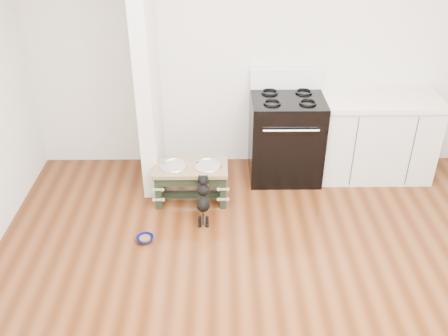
% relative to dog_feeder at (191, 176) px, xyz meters
% --- Properties ---
extents(ground, '(5.00, 5.00, 0.00)m').
position_rel_dog_feeder_xyz_m(ground, '(0.75, -1.66, -0.29)').
color(ground, '#441F0C').
rests_on(ground, ground).
extents(room_shell, '(5.00, 5.00, 5.00)m').
position_rel_dog_feeder_xyz_m(room_shell, '(0.75, -1.66, 1.33)').
color(room_shell, silver).
rests_on(room_shell, ground).
extents(partition_wall, '(0.15, 0.80, 2.70)m').
position_rel_dog_feeder_xyz_m(partition_wall, '(-0.42, 0.44, 1.06)').
color(partition_wall, silver).
rests_on(partition_wall, ground).
extents(oven_range, '(0.76, 0.69, 1.14)m').
position_rel_dog_feeder_xyz_m(oven_range, '(1.00, 0.50, 0.19)').
color(oven_range, black).
rests_on(oven_range, ground).
extents(cabinet_run, '(1.24, 0.64, 0.91)m').
position_rel_dog_feeder_xyz_m(cabinet_run, '(1.98, 0.52, 0.17)').
color(cabinet_run, silver).
rests_on(cabinet_run, ground).
extents(dog_feeder, '(0.74, 0.39, 0.42)m').
position_rel_dog_feeder_xyz_m(dog_feeder, '(0.00, 0.00, 0.00)').
color(dog_feeder, black).
rests_on(dog_feeder, ground).
extents(puppy, '(0.13, 0.38, 0.45)m').
position_rel_dog_feeder_xyz_m(puppy, '(0.13, -0.34, -0.04)').
color(puppy, black).
rests_on(puppy, ground).
extents(floor_bowl, '(0.20, 0.20, 0.05)m').
position_rel_dog_feeder_xyz_m(floor_bowl, '(-0.40, -0.67, -0.26)').
color(floor_bowl, '#0D0F60').
rests_on(floor_bowl, ground).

